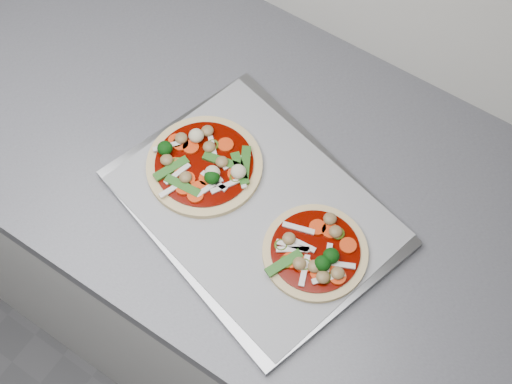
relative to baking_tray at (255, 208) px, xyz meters
The scene contains 5 objects.
base_cabinet 0.80m from the baking_tray, behind, with size 3.60×0.60×0.86m, color silver.
baking_tray is the anchor object (origin of this frame).
parchment 0.01m from the baking_tray, ahead, with size 0.39×0.28×0.00m, color #9E9EA3.
pizza_left 0.10m from the baking_tray, behind, with size 0.24×0.24×0.03m.
pizza_right 0.12m from the baking_tray, ahead, with size 0.21×0.21×0.03m.
Camera 1 is at (0.92, 0.83, 1.86)m, focal length 50.00 mm.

